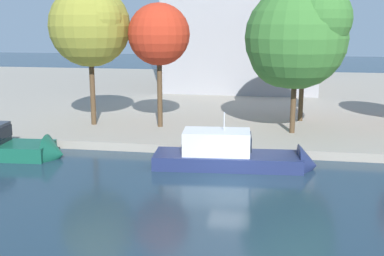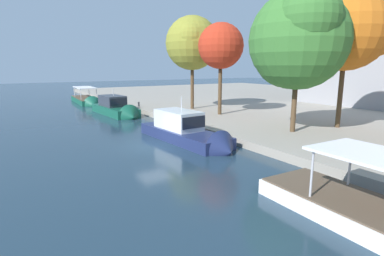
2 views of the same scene
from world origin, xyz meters
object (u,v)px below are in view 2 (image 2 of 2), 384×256
object	(u,v)px
motor_yacht_1	(117,110)
mooring_bollard_0	(139,104)
tree_0	(349,29)
tree_3	(193,42)
tour_boat_0	(87,102)
tree_2	(222,47)
tree_1	(297,41)
motor_yacht_2	(188,134)

from	to	relation	value
motor_yacht_1	mooring_bollard_0	world-z (taller)	motor_yacht_1
tree_0	tree_3	xyz separation A→B (m)	(-17.96, -4.72, -0.10)
tour_boat_0	tree_2	bearing A→B (deg)	23.13
tour_boat_0	tree_3	size ratio (longest dim) A/B	1.03
motor_yacht_1	tree_1	distance (m)	23.85
tree_0	motor_yacht_2	bearing A→B (deg)	-109.53
motor_yacht_2	tree_0	size ratio (longest dim) A/B	0.89
tour_boat_0	tree_2	size ratio (longest dim) A/B	1.18
tour_boat_0	tree_2	distance (m)	27.73
motor_yacht_2	tree_3	bearing A→B (deg)	142.17
mooring_bollard_0	tree_2	size ratio (longest dim) A/B	0.07
motor_yacht_2	tree_0	bearing A→B (deg)	66.11
tree_3	tree_2	bearing A→B (deg)	2.01
motor_yacht_1	tree_2	distance (m)	15.57
motor_yacht_2	tree_1	world-z (taller)	tree_1
motor_yacht_2	mooring_bollard_0	world-z (taller)	motor_yacht_2
tree_0	tree_1	bearing A→B (deg)	-99.57
tree_2	motor_yacht_1	bearing A→B (deg)	-136.84
motor_yacht_1	tree_2	world-z (taller)	tree_2
mooring_bollard_0	tour_boat_0	bearing A→B (deg)	-163.06
mooring_bollard_0	tree_3	xyz separation A→B (m)	(5.66, 5.36, 8.20)
mooring_bollard_0	tree_0	bearing A→B (deg)	23.12
tree_0	tree_3	world-z (taller)	tree_0
tree_1	tree_2	size ratio (longest dim) A/B	1.12
tree_3	motor_yacht_2	bearing A→B (deg)	-33.46
tour_boat_0	tree_1	distance (m)	37.76
motor_yacht_1	mooring_bollard_0	bearing A→B (deg)	110.14
mooring_bollard_0	tree_1	bearing A→B (deg)	11.64
mooring_bollard_0	tree_1	xyz separation A→B (m)	(22.71, 4.68, 7.16)
mooring_bollard_0	tree_1	world-z (taller)	tree_1
tour_boat_0	mooring_bollard_0	size ratio (longest dim) A/B	17.93
motor_yacht_2	tree_0	xyz separation A→B (m)	(4.77, 13.44, 8.62)
tree_1	tree_2	distance (m)	11.16
motor_yacht_1	mooring_bollard_0	xyz separation A→B (m)	(-1.68, 3.72, 0.35)
tree_3	mooring_bollard_0	bearing A→B (deg)	-136.55
motor_yacht_2	tour_boat_0	bearing A→B (deg)	176.81
motor_yacht_2	motor_yacht_1	bearing A→B (deg)	176.84
tree_1	tree_2	world-z (taller)	tree_1
motor_yacht_1	tree_0	world-z (taller)	tree_0
motor_yacht_2	tree_0	world-z (taller)	tree_0
tour_boat_0	tree_1	bearing A→B (deg)	15.60
motor_yacht_1	motor_yacht_2	world-z (taller)	motor_yacht_2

